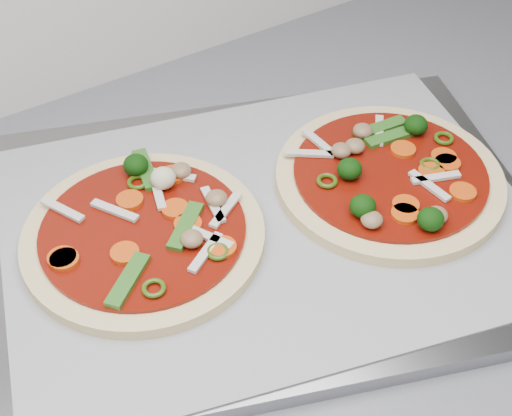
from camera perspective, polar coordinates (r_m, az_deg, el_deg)
countertop at (r=0.65m, az=-9.73°, el=-7.30°), size 3.60×0.60×0.04m
baking_tray at (r=0.67m, az=0.91°, el=-1.38°), size 0.59×0.52×0.02m
parchment at (r=0.66m, az=0.92°, el=-0.82°), size 0.55×0.46×0.00m
pizza_left at (r=0.64m, az=-8.83°, el=-1.88°), size 0.28×0.28×0.04m
pizza_right at (r=0.70m, az=10.63°, el=2.49°), size 0.23×0.23×0.04m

